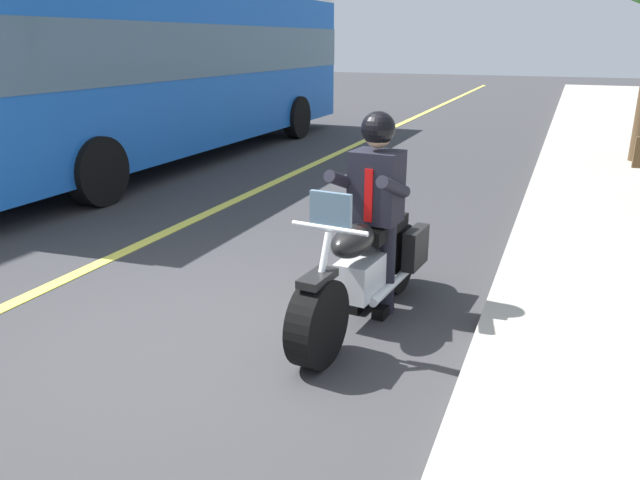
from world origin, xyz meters
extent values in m
plane|color=#333335|center=(0.00, 0.00, 0.00)|extent=(80.00, 80.00, 0.00)
cube|color=#E5DB4C|center=(0.00, -2.00, 0.01)|extent=(60.00, 0.16, 0.01)
cylinder|color=black|center=(-0.07, 0.97, 0.33)|extent=(0.67, 0.26, 0.66)
cylinder|color=black|center=(-1.62, 1.10, 0.33)|extent=(0.67, 0.26, 0.66)
cube|color=silver|center=(-0.87, 1.04, 0.42)|extent=(0.58, 0.33, 0.32)
ellipsoid|color=black|center=(-0.67, 1.02, 0.78)|extent=(0.58, 0.33, 0.24)
cube|color=black|center=(-1.22, 1.07, 0.74)|extent=(0.72, 0.34, 0.12)
cube|color=black|center=(-1.55, 1.32, 0.48)|extent=(0.41, 0.15, 0.36)
cube|color=black|center=(-1.59, 0.88, 0.48)|extent=(0.41, 0.15, 0.36)
cylinder|color=silver|center=(-0.09, 0.97, 0.60)|extent=(0.35, 0.08, 0.76)
cylinder|color=silver|center=(-0.25, 0.98, 1.00)|extent=(0.09, 0.60, 0.04)
cube|color=black|center=(-0.07, 0.97, 0.68)|extent=(0.37, 0.19, 0.06)
cylinder|color=silver|center=(-1.15, 1.22, 0.26)|extent=(0.90, 0.16, 0.08)
cube|color=slate|center=(-0.27, 0.98, 1.12)|extent=(0.07, 0.32, 0.28)
cylinder|color=black|center=(-1.11, 1.18, 0.42)|extent=(0.14, 0.14, 0.84)
cube|color=black|center=(-1.05, 1.17, 0.05)|extent=(0.27, 0.13, 0.10)
cylinder|color=black|center=(-1.13, 0.94, 0.42)|extent=(0.14, 0.14, 0.84)
cube|color=black|center=(-1.07, 0.93, 0.05)|extent=(0.27, 0.13, 0.10)
cube|color=black|center=(-1.12, 1.06, 1.12)|extent=(0.35, 0.43, 0.60)
cube|color=red|center=(-0.96, 1.04, 1.08)|extent=(0.03, 0.07, 0.44)
cylinder|color=black|center=(-0.92, 1.26, 1.18)|extent=(0.56, 0.15, 0.28)
cylinder|color=black|center=(-0.96, 0.82, 1.18)|extent=(0.56, 0.15, 0.28)
sphere|color=tan|center=(-1.12, 1.06, 1.55)|extent=(0.22, 0.22, 0.22)
sphere|color=black|center=(-1.12, 1.06, 1.60)|extent=(0.28, 0.28, 0.28)
cube|color=blue|center=(-6.58, -4.87, 1.77)|extent=(11.00, 2.50, 2.85)
cube|color=slate|center=(-6.58, -4.87, 2.10)|extent=(11.04, 2.52, 0.90)
cylinder|color=black|center=(-2.98, -3.67, 0.50)|extent=(1.00, 0.30, 1.00)
cylinder|color=black|center=(-9.78, -3.67, 0.50)|extent=(1.00, 0.30, 1.00)
cylinder|color=black|center=(-9.78, -6.07, 0.50)|extent=(1.00, 0.30, 1.00)
cube|color=slate|center=(-8.95, -10.97, 2.00)|extent=(1.10, 0.06, 1.60)
camera|label=1|loc=(3.52, 2.48, 2.27)|focal=33.45mm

